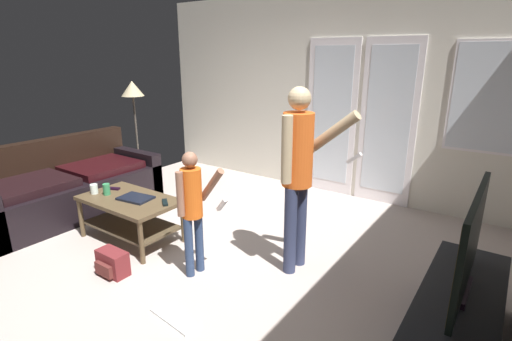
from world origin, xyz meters
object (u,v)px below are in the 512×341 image
Objects in this scene: cup_by_laptop at (106,189)px; loose_keyboard at (174,318)px; tv_stand at (456,323)px; cup_near_edge at (94,189)px; laptop_closed at (136,198)px; tv_remote_black at (165,202)px; backpack at (112,263)px; person_adult at (299,165)px; person_child at (193,203)px; dvd_remote_slim at (112,189)px; floor_lamp at (133,95)px; flat_screen_tv at (470,245)px; leather_couch at (67,189)px; coffee_table at (130,209)px.

loose_keyboard is at bearing -20.45° from cup_by_laptop.
cup_by_laptop is (-3.42, -0.24, 0.31)m from tv_stand.
loose_keyboard is 4.31× the size of cup_near_edge.
laptop_closed is 0.36m from tv_remote_black.
laptop_closed is at bearing 121.17° from backpack.
person_adult is at bearing 54.37° from tv_remote_black.
person_child reaches higher than dvd_remote_slim.
cup_near_edge is at bearing -158.53° from cup_by_laptop.
person_adult is 15.98× the size of cup_near_edge.
floor_lamp reaches higher than tv_stand.
flat_screen_tv is at bearing 4.01° from cup_by_laptop.
tv_stand reaches higher than backpack.
dvd_remote_slim is (0.04, 0.19, -0.04)m from cup_near_edge.
person_adult is at bearing 8.80° from leather_couch.
backpack is at bearing -43.69° from floor_lamp.
person_child is 0.95m from backpack.
loose_keyboard is 2.66× the size of tv_remote_black.
person_adult is (1.74, 0.50, 0.66)m from coffee_table.
leather_couch is 1.83m from backpack.
person_adult is (-1.39, 0.33, 0.78)m from tv_stand.
person_adult reaches higher than backpack.
person_adult is 9.86× the size of dvd_remote_slim.
laptop_closed is 2.78× the size of cup_by_laptop.
cup_by_laptop is (1.37, -1.50, -0.80)m from floor_lamp.
leather_couch is at bearing -171.20° from person_adult.
laptop_closed is 0.46m from dvd_remote_slim.
tv_remote_black is at bearing -178.90° from tv_stand.
person_adult is 1.47m from tv_remote_black.
leather_couch reaches higher than tv_stand.
person_adult is 1.46× the size of person_child.
coffee_table is at bearing -1.34° from leather_couch.
flat_screen_tv reaches higher than laptop_closed.
person_adult is 9.86× the size of tv_remote_black.
cup_by_laptop is (-1.63, 0.61, 0.52)m from loose_keyboard.
tv_remote_black is at bearing -20.39° from dvd_remote_slim.
cup_near_edge is at bearing -126.20° from tv_remote_black.
dvd_remote_slim is at bearing -178.33° from tv_stand.
loose_keyboard is 1.82m from cup_by_laptop.
cup_by_laptop is at bearing -164.31° from person_adult.
flat_screen_tv is 3.12× the size of laptop_closed.
tv_remote_black and dvd_remote_slim have the same top height.
laptop_closed is at bearing 16.13° from cup_near_edge.
cup_near_edge is (-0.51, -0.15, 0.04)m from laptop_closed.
cup_near_edge reaches higher than backpack.
cup_near_edge reaches higher than laptop_closed.
coffee_table is at bearing 174.28° from person_child.
dvd_remote_slim is at bearing 173.25° from person_child.
person_child is (-2.09, -0.27, -0.12)m from flat_screen_tv.
floor_lamp is 5.11× the size of backpack.
cup_by_laptop reaches higher than laptop_closed.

